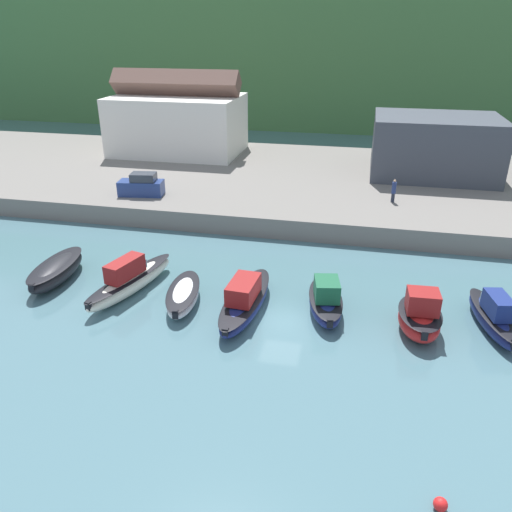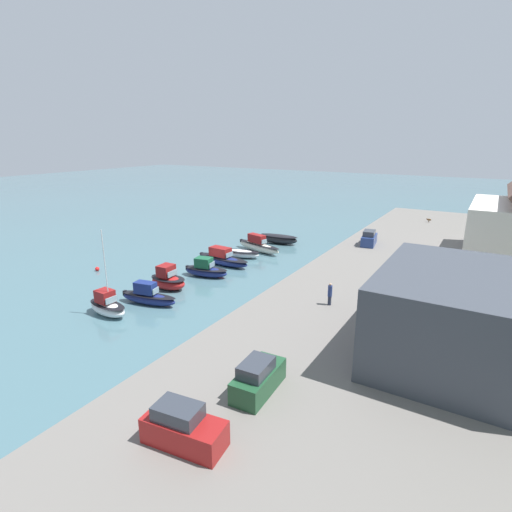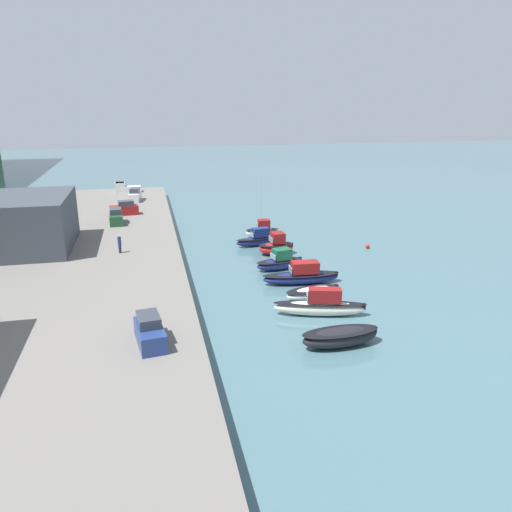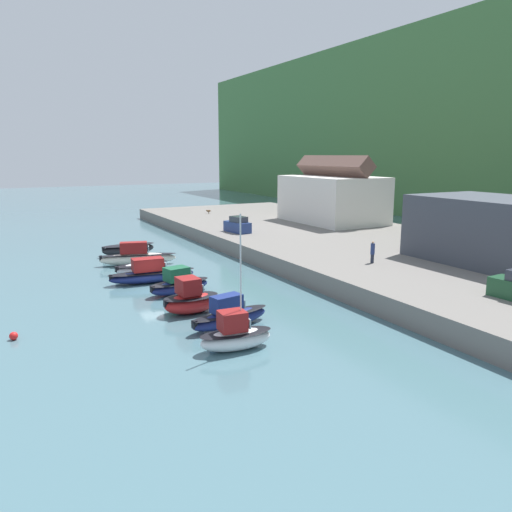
% 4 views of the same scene
% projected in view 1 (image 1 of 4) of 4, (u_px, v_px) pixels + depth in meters
% --- Properties ---
extents(ground_plane, '(320.00, 320.00, 0.00)m').
position_uv_depth(ground_plane, '(281.00, 320.00, 31.14)').
color(ground_plane, '#476B75').
extents(hillside_backdrop, '(240.00, 69.84, 35.94)m').
position_uv_depth(hillside_backdrop, '(357.00, 18.00, 107.07)').
color(hillside_backdrop, '#42703D').
rests_on(hillside_backdrop, ground_plane).
extents(quay_promenade, '(103.46, 28.98, 1.80)m').
position_uv_depth(quay_promenade, '(323.00, 183.00, 54.71)').
color(quay_promenade, slate).
rests_on(quay_promenade, ground_plane).
extents(harbor_clubhouse, '(15.95, 10.41, 10.13)m').
position_uv_depth(harbor_clubhouse, '(178.00, 122.00, 62.51)').
color(harbor_clubhouse, silver).
rests_on(harbor_clubhouse, quay_promenade).
extents(yacht_club_building, '(12.94, 9.92, 6.24)m').
position_uv_depth(yacht_club_building, '(435.00, 146.00, 53.34)').
color(yacht_club_building, '#3D424C').
rests_on(yacht_club_building, quay_promenade).
extents(moored_boat_0, '(2.60, 6.56, 1.49)m').
position_uv_depth(moored_boat_0, '(56.00, 271.00, 35.56)').
color(moored_boat_0, black).
rests_on(moored_boat_0, ground_plane).
extents(moored_boat_1, '(3.74, 8.58, 2.59)m').
position_uv_depth(moored_boat_1, '(130.00, 280.00, 33.93)').
color(moored_boat_1, white).
rests_on(moored_boat_1, ground_plane).
extents(moored_boat_2, '(2.96, 6.02, 1.12)m').
position_uv_depth(moored_boat_2, '(183.00, 295.00, 32.74)').
color(moored_boat_2, white).
rests_on(moored_boat_2, ground_plane).
extents(moored_boat_3, '(2.70, 8.45, 2.40)m').
position_uv_depth(moored_boat_3, '(245.00, 300.00, 31.64)').
color(moored_boat_3, navy).
rests_on(moored_boat_3, ground_plane).
extents(moored_boat_4, '(3.09, 6.01, 2.41)m').
position_uv_depth(moored_boat_4, '(326.00, 300.00, 31.58)').
color(moored_boat_4, navy).
rests_on(moored_boat_4, ground_plane).
extents(moored_boat_5, '(2.71, 4.54, 2.82)m').
position_uv_depth(moored_boat_5, '(420.00, 317.00, 29.49)').
color(moored_boat_5, red).
rests_on(moored_boat_5, ground_plane).
extents(moored_boat_6, '(2.74, 6.57, 2.38)m').
position_uv_depth(moored_boat_6, '(493.00, 316.00, 29.86)').
color(moored_boat_6, navy).
rests_on(moored_boat_6, ground_plane).
extents(parked_car_2, '(4.41, 2.36, 2.16)m').
position_uv_depth(parked_car_2, '(142.00, 186.00, 47.72)').
color(parked_car_2, navy).
rests_on(parked_car_2, quay_promenade).
extents(person_on_quay, '(0.40, 0.40, 2.14)m').
position_uv_depth(person_on_quay, '(394.00, 191.00, 45.72)').
color(person_on_quay, '#232838').
rests_on(person_on_quay, quay_promenade).
extents(mooring_buoy_0, '(0.55, 0.55, 0.55)m').
position_uv_depth(mooring_buoy_0, '(440.00, 504.00, 18.84)').
color(mooring_buoy_0, red).
rests_on(mooring_buoy_0, ground_plane).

